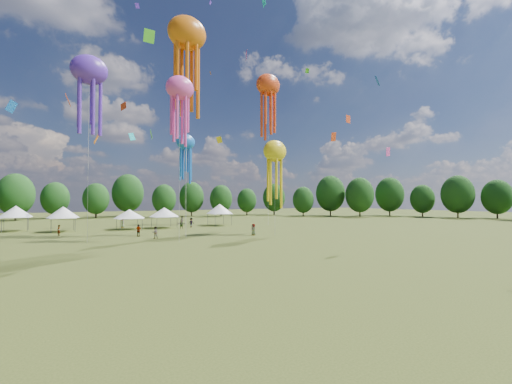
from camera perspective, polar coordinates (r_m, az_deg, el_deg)
ground at (r=20.31m, az=24.90°, el=-16.31°), size 300.00×300.00×0.00m
spectator_near at (r=47.25m, az=-17.01°, el=-6.72°), size 0.84×0.68×1.63m
spectators_far at (r=61.59m, az=-14.44°, el=-5.41°), size 25.29×29.23×1.89m
festival_tents at (r=64.89m, az=-21.09°, el=-3.17°), size 39.86×12.08×4.42m
show_kites at (r=54.85m, az=-7.09°, el=16.59°), size 39.35×19.88×31.55m
small_kites at (r=59.38m, az=-14.59°, el=21.37°), size 74.22×61.90×40.10m
treeline at (r=74.29m, az=-22.46°, el=-0.27°), size 201.57×95.24×13.43m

